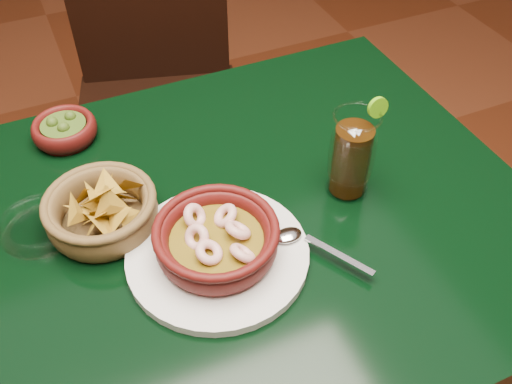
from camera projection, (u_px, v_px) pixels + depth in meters
name	position (u px, v px, depth m)	size (l,w,h in m)	color
dining_table	(175.00, 275.00, 0.96)	(1.20, 0.80, 0.75)	black
dining_chair	(158.00, 90.00, 1.56)	(0.54, 0.54, 0.95)	black
shrimp_plate	(217.00, 243.00, 0.84)	(0.33, 0.28, 0.08)	silver
chip_basket	(102.00, 211.00, 0.89)	(0.21, 0.21, 0.12)	brown
guacamole_ramekin	(64.00, 129.00, 1.04)	(0.14, 0.14, 0.05)	#430C0B
cola_drink	(352.00, 155.00, 0.91)	(0.15, 0.15, 0.18)	white
glass_ashtray	(39.00, 226.00, 0.89)	(0.13, 0.13, 0.03)	white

